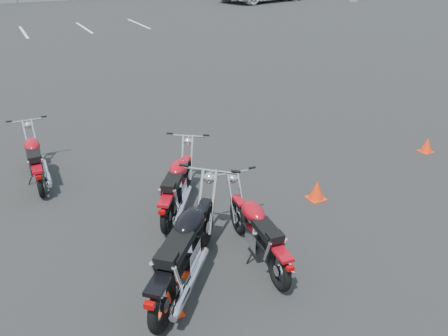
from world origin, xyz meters
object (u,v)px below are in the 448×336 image
motorcycle_second_black (186,249)px  motorcycle_front_red (36,160)px  motorcycle_third_red (177,185)px  motorcycle_rear_red (258,232)px

motorcycle_second_black → motorcycle_front_red: bearing=109.1°
motorcycle_third_red → motorcycle_rear_red: bearing=-74.2°
motorcycle_third_red → motorcycle_rear_red: motorcycle_third_red is taller
motorcycle_third_red → motorcycle_rear_red: size_ratio=0.95×
motorcycle_front_red → motorcycle_third_red: 2.76m
motorcycle_front_red → motorcycle_second_black: size_ratio=0.96×
motorcycle_second_black → motorcycle_rear_red: motorcycle_second_black is taller
motorcycle_front_red → motorcycle_third_red: size_ratio=1.05×
motorcycle_second_black → motorcycle_rear_red: bearing=0.2°
motorcycle_second_black → motorcycle_rear_red: (1.03, 0.00, -0.08)m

